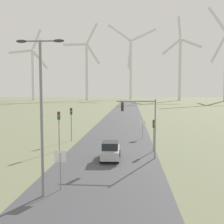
{
  "coord_description": "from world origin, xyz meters",
  "views": [
    {
      "loc": [
        2.24,
        -7.85,
        6.78
      ],
      "look_at": [
        0.0,
        21.9,
        4.44
      ],
      "focal_mm": 42.0,
      "sensor_mm": 36.0,
      "label": 1
    }
  ],
  "objects_px": {
    "wind_turbine_right": "(180,63)",
    "streetlamp": "(41,100)",
    "traffic_light_post_near_right": "(154,128)",
    "stop_sign_near": "(60,162)",
    "wind_turbine_center": "(131,63)",
    "traffic_light_post_near_left": "(59,122)",
    "traffic_light_post_mid_left": "(71,117)",
    "stop_sign_far": "(143,126)",
    "car_approaching": "(110,151)",
    "wind_turbine_left": "(87,66)",
    "wind_turbine_far_left": "(33,69)",
    "traffic_light_mast_overhead": "(142,117)"
  },
  "relations": [
    {
      "from": "wind_turbine_right",
      "to": "streetlamp",
      "type": "bearing_deg",
      "value": -102.67
    },
    {
      "from": "traffic_light_post_near_right",
      "to": "wind_turbine_right",
      "type": "bearing_deg",
      "value": 78.99
    },
    {
      "from": "stop_sign_near",
      "to": "wind_turbine_right",
      "type": "xyz_separation_m",
      "value": [
        40.79,
        184.04,
        25.78
      ]
    },
    {
      "from": "traffic_light_post_near_right",
      "to": "wind_turbine_center",
      "type": "xyz_separation_m",
      "value": [
        -3.52,
        203.49,
        28.97
      ]
    },
    {
      "from": "traffic_light_post_near_left",
      "to": "traffic_light_post_mid_left",
      "type": "bearing_deg",
      "value": 89.68
    },
    {
      "from": "traffic_light_post_mid_left",
      "to": "streetlamp",
      "type": "bearing_deg",
      "value": -82.41
    },
    {
      "from": "streetlamp",
      "to": "stop_sign_far",
      "type": "bearing_deg",
      "value": 71.27
    },
    {
      "from": "traffic_light_post_near_left",
      "to": "wind_turbine_right",
      "type": "xyz_separation_m",
      "value": [
        44.16,
        172.35,
        24.43
      ]
    },
    {
      "from": "traffic_light_post_near_left",
      "to": "streetlamp",
      "type": "bearing_deg",
      "value": -78.82
    },
    {
      "from": "car_approaching",
      "to": "traffic_light_post_mid_left",
      "type": "bearing_deg",
      "value": 123.12
    },
    {
      "from": "stop_sign_near",
      "to": "car_approaching",
      "type": "xyz_separation_m",
      "value": [
        2.77,
        8.27,
        -1.01
      ]
    },
    {
      "from": "traffic_light_post_near_left",
      "to": "wind_turbine_left",
      "type": "relative_size",
      "value": 0.08
    },
    {
      "from": "traffic_light_post_mid_left",
      "to": "wind_turbine_far_left",
      "type": "xyz_separation_m",
      "value": [
        -67.67,
        162.63,
        20.5
      ]
    },
    {
      "from": "traffic_light_post_near_left",
      "to": "wind_turbine_right",
      "type": "bearing_deg",
      "value": 75.63
    },
    {
      "from": "wind_turbine_far_left",
      "to": "wind_turbine_left",
      "type": "relative_size",
      "value": 0.92
    },
    {
      "from": "traffic_light_post_near_left",
      "to": "traffic_light_post_near_right",
      "type": "xyz_separation_m",
      "value": [
        10.76,
        0.61,
        -0.64
      ]
    },
    {
      "from": "stop_sign_near",
      "to": "car_approaching",
      "type": "bearing_deg",
      "value": 71.47
    },
    {
      "from": "traffic_light_post_mid_left",
      "to": "car_approaching",
      "type": "bearing_deg",
      "value": -56.88
    },
    {
      "from": "traffic_light_post_near_left",
      "to": "traffic_light_post_near_right",
      "type": "height_order",
      "value": "traffic_light_post_near_left"
    },
    {
      "from": "stop_sign_near",
      "to": "wind_turbine_left",
      "type": "xyz_separation_m",
      "value": [
        -30.13,
        185.93,
        24.72
      ]
    },
    {
      "from": "stop_sign_near",
      "to": "traffic_light_mast_overhead",
      "type": "relative_size",
      "value": 0.46
    },
    {
      "from": "wind_turbine_left",
      "to": "car_approaching",
      "type": "bearing_deg",
      "value": -79.51
    },
    {
      "from": "car_approaching",
      "to": "wind_turbine_center",
      "type": "height_order",
      "value": "wind_turbine_center"
    },
    {
      "from": "traffic_light_post_mid_left",
      "to": "car_approaching",
      "type": "distance_m",
      "value": 11.44
    },
    {
      "from": "stop_sign_far",
      "to": "wind_turbine_right",
      "type": "relative_size",
      "value": 0.04
    },
    {
      "from": "streetlamp",
      "to": "wind_turbine_left",
      "type": "height_order",
      "value": "wind_turbine_left"
    },
    {
      "from": "wind_turbine_center",
      "to": "stop_sign_far",
      "type": "bearing_deg",
      "value": -89.24
    },
    {
      "from": "traffic_light_post_mid_left",
      "to": "wind_turbine_far_left",
      "type": "height_order",
      "value": "wind_turbine_far_left"
    },
    {
      "from": "wind_turbine_center",
      "to": "wind_turbine_right",
      "type": "height_order",
      "value": "wind_turbine_center"
    },
    {
      "from": "car_approaching",
      "to": "traffic_light_mast_overhead",
      "type": "bearing_deg",
      "value": 14.45
    },
    {
      "from": "streetlamp",
      "to": "wind_turbine_far_left",
      "type": "bearing_deg",
      "value": 111.15
    },
    {
      "from": "wind_turbine_far_left",
      "to": "traffic_light_mast_overhead",
      "type": "bearing_deg",
      "value": -65.81
    },
    {
      "from": "traffic_light_post_near_right",
      "to": "traffic_light_mast_overhead",
      "type": "xyz_separation_m",
      "value": [
        -1.48,
        -3.22,
        1.62
      ]
    },
    {
      "from": "traffic_light_post_near_left",
      "to": "wind_turbine_left",
      "type": "bearing_deg",
      "value": 98.73
    },
    {
      "from": "traffic_light_post_near_left",
      "to": "wind_turbine_right",
      "type": "height_order",
      "value": "wind_turbine_right"
    },
    {
      "from": "traffic_light_post_near_left",
      "to": "stop_sign_near",
      "type": "bearing_deg",
      "value": -73.89
    },
    {
      "from": "stop_sign_near",
      "to": "traffic_light_post_mid_left",
      "type": "bearing_deg",
      "value": 100.72
    },
    {
      "from": "wind_turbine_left",
      "to": "wind_turbine_right",
      "type": "xyz_separation_m",
      "value": [
        70.91,
        -1.9,
        1.06
      ]
    },
    {
      "from": "streetlamp",
      "to": "car_approaching",
      "type": "xyz_separation_m",
      "value": [
        3.61,
        9.41,
        -5.35
      ]
    },
    {
      "from": "streetlamp",
      "to": "car_approaching",
      "type": "distance_m",
      "value": 11.41
    },
    {
      "from": "stop_sign_near",
      "to": "traffic_light_post_mid_left",
      "type": "xyz_separation_m",
      "value": [
        -3.34,
        17.64,
        1.39
      ]
    },
    {
      "from": "streetlamp",
      "to": "wind_turbine_far_left",
      "type": "xyz_separation_m",
      "value": [
        -70.17,
        181.41,
        17.56
      ]
    },
    {
      "from": "traffic_light_mast_overhead",
      "to": "wind_turbine_center",
      "type": "distance_m",
      "value": 208.52
    },
    {
      "from": "car_approaching",
      "to": "wind_turbine_center",
      "type": "xyz_separation_m",
      "value": [
        1.09,
        207.52,
        30.7
      ]
    },
    {
      "from": "stop_sign_near",
      "to": "wind_turbine_far_left",
      "type": "height_order",
      "value": "wind_turbine_far_left"
    },
    {
      "from": "traffic_light_post_near_left",
      "to": "car_approaching",
      "type": "height_order",
      "value": "traffic_light_post_near_left"
    },
    {
      "from": "stop_sign_far",
      "to": "traffic_light_post_mid_left",
      "type": "relative_size",
      "value": 0.57
    },
    {
      "from": "stop_sign_far",
      "to": "wind_turbine_right",
      "type": "bearing_deg",
      "value": 78.15
    },
    {
      "from": "traffic_light_mast_overhead",
      "to": "wind_turbine_right",
      "type": "relative_size",
      "value": 0.1
    },
    {
      "from": "traffic_light_post_near_right",
      "to": "traffic_light_mast_overhead",
      "type": "bearing_deg",
      "value": -114.67
    }
  ]
}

